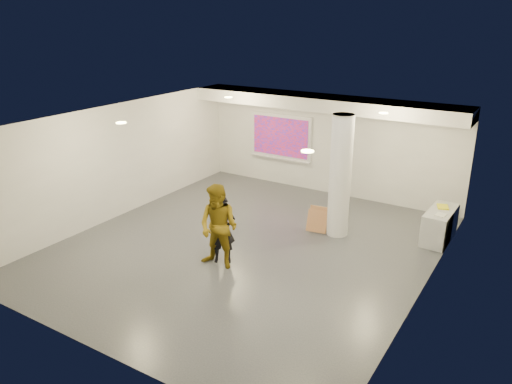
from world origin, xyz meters
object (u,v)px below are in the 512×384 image
Objects in this scene: woman at (222,229)px; projection_screen at (281,137)px; credenza at (440,225)px; man at (219,227)px; column at (340,176)px.

projection_screen is at bearing 77.57° from woman.
credenza is at bearing 15.33° from woman.
woman is 0.27m from man.
credenza is (2.22, 0.96, -1.11)m from column.
projection_screen is 5.70m from credenza.
credenza is at bearing 42.02° from man.
woman is (1.54, -5.33, -0.76)m from projection_screen.
projection_screen is 5.60m from woman.
credenza is 5.38m from man.
projection_screen is at bearing 139.44° from column.
credenza is 5.26m from woman.
man is (-1.50, -2.90, -0.58)m from column.
column is 3.18m from woman.
credenza is at bearing -17.69° from projection_screen.
credenza is at bearing 23.31° from column.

